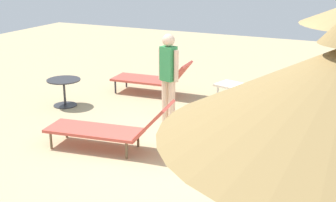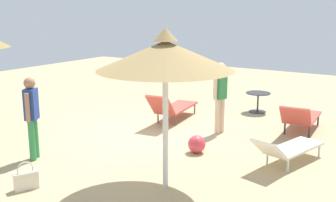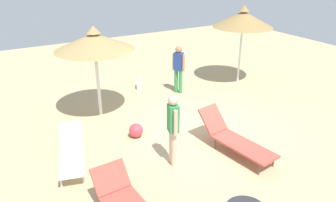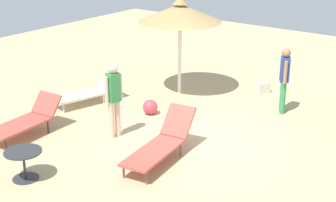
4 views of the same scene
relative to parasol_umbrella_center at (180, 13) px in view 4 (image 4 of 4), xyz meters
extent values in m
cube|color=tan|center=(2.06, -2.27, -2.35)|extent=(24.00, 24.00, 0.10)
cylinder|color=white|center=(0.00, 0.00, -1.12)|extent=(0.10, 0.10, 2.35)
cone|color=tan|center=(0.00, 0.00, 0.00)|extent=(2.29, 2.29, 0.49)
cone|color=tan|center=(0.00, 0.00, 0.35)|extent=(0.41, 0.41, 0.22)
cube|color=#CC4C3F|center=(-1.06, -4.81, -1.97)|extent=(0.80, 1.53, 0.05)
cylinder|color=#2D2D33|center=(-0.72, -5.41, -2.14)|extent=(0.04, 0.04, 0.31)
cylinder|color=#2D2D33|center=(-0.81, -4.16, -2.14)|extent=(0.04, 0.04, 0.31)
cylinder|color=#2D2D33|center=(-1.39, -4.21, -2.14)|extent=(0.04, 0.04, 0.31)
cube|color=#CC4C3F|center=(-1.12, -3.89, -1.72)|extent=(0.72, 0.43, 0.47)
cube|color=silver|center=(-1.53, -2.46, -2.01)|extent=(0.90, 1.52, 0.05)
cylinder|color=silver|center=(-1.46, -3.09, -2.17)|extent=(0.04, 0.04, 0.26)
cylinder|color=silver|center=(-1.91, -2.97, -2.17)|extent=(0.04, 0.04, 0.26)
cylinder|color=silver|center=(-1.15, -1.94, -2.17)|extent=(0.04, 0.04, 0.26)
cylinder|color=silver|center=(-1.60, -1.82, -2.17)|extent=(0.04, 0.04, 0.26)
cube|color=silver|center=(-1.29, -1.56, -1.82)|extent=(0.66, 0.59, 0.38)
cube|color=#CC4C3F|center=(2.22, -4.01, -1.98)|extent=(0.85, 1.72, 0.05)
cylinder|color=brown|center=(2.58, -4.66, -2.15)|extent=(0.04, 0.04, 0.29)
cylinder|color=brown|center=(2.06, -4.74, -2.15)|extent=(0.04, 0.04, 0.29)
cylinder|color=brown|center=(2.39, -3.29, -2.15)|extent=(0.04, 0.04, 0.29)
cylinder|color=brown|center=(1.87, -3.36, -2.15)|extent=(0.04, 0.04, 0.29)
cube|color=#CC4C3F|center=(2.08, -2.95, -1.68)|extent=(0.69, 0.62, 0.58)
cylinder|color=#338C4C|center=(3.07, 0.25, -1.87)|extent=(0.13, 0.13, 0.85)
cylinder|color=#338C4C|center=(2.98, 0.41, -1.87)|extent=(0.13, 0.13, 0.85)
cube|color=navy|center=(3.02, 0.33, -1.13)|extent=(0.33, 0.35, 0.63)
sphere|color=#A57554|center=(3.02, 0.33, -0.70)|extent=(0.23, 0.23, 0.23)
cylinder|color=#A57554|center=(3.12, 0.16, -1.16)|extent=(0.09, 0.09, 0.58)
cylinder|color=#A57554|center=(2.93, 0.49, -1.16)|extent=(0.09, 0.09, 0.58)
cylinder|color=beige|center=(0.62, -3.30, -1.86)|extent=(0.13, 0.13, 0.87)
cylinder|color=beige|center=(0.58, -3.47, -1.86)|extent=(0.13, 0.13, 0.87)
cube|color=#338C4C|center=(0.60, -3.39, -1.09)|extent=(0.28, 0.31, 0.66)
sphere|color=beige|center=(0.60, -3.39, -0.65)|extent=(0.24, 0.24, 0.24)
cylinder|color=beige|center=(0.64, -3.21, -1.12)|extent=(0.09, 0.09, 0.60)
cylinder|color=beige|center=(0.56, -3.56, -1.12)|extent=(0.09, 0.09, 0.60)
cube|color=beige|center=(1.96, 1.39, -2.14)|extent=(0.31, 0.43, 0.31)
torus|color=beige|center=(1.96, 1.39, -1.93)|extent=(0.14, 0.27, 0.28)
cylinder|color=#2D2D33|center=(0.56, -5.91, -1.72)|extent=(0.72, 0.72, 0.02)
cylinder|color=#2D2D33|center=(0.56, -5.91, -2.01)|extent=(0.05, 0.05, 0.57)
cylinder|color=#2D2D33|center=(0.56, -5.91, -2.29)|extent=(0.51, 0.51, 0.02)
sphere|color=#D83F4C|center=(0.37, -1.81, -2.10)|extent=(0.38, 0.38, 0.38)
camera|label=1|loc=(8.35, 0.27, 0.87)|focal=49.69mm
camera|label=2|loc=(-3.68, 5.65, 0.77)|focal=44.22mm
camera|label=3|loc=(-2.74, -8.98, 2.23)|focal=34.97mm
camera|label=4|loc=(8.00, -11.23, 2.54)|focal=54.24mm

